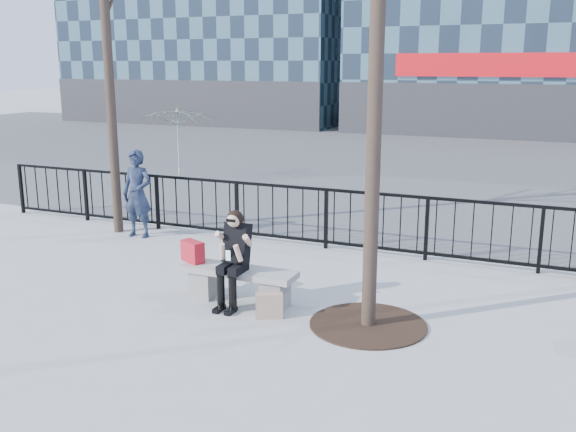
% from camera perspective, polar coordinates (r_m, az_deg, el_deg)
% --- Properties ---
extents(ground, '(120.00, 120.00, 0.00)m').
position_cam_1_polar(ground, '(9.11, -4.34, -7.60)').
color(ground, '#9B9C97').
rests_on(ground, ground).
extents(street_surface, '(60.00, 23.00, 0.01)m').
position_cam_1_polar(street_surface, '(23.10, 13.13, 4.96)').
color(street_surface, '#474747').
rests_on(street_surface, ground).
extents(railing, '(14.00, 0.06, 1.10)m').
position_cam_1_polar(railing, '(11.57, 2.47, -0.13)').
color(railing, black).
rests_on(railing, ground).
extents(tree_grate, '(1.50, 1.50, 0.02)m').
position_cam_1_polar(tree_grate, '(8.36, 7.13, -9.55)').
color(tree_grate, black).
rests_on(tree_grate, ground).
extents(bench_main, '(1.65, 0.46, 0.49)m').
position_cam_1_polar(bench_main, '(9.01, -4.37, -5.81)').
color(bench_main, slate).
rests_on(bench_main, ground).
extents(seated_woman, '(0.50, 0.64, 1.34)m').
position_cam_1_polar(seated_woman, '(8.76, -4.90, -3.84)').
color(seated_woman, black).
rests_on(seated_woman, ground).
extents(handbag, '(0.41, 0.31, 0.30)m').
position_cam_1_polar(handbag, '(9.27, -8.47, -3.13)').
color(handbag, red).
rests_on(handbag, bench_main).
extents(shopping_bag, '(0.38, 0.28, 0.34)m').
position_cam_1_polar(shopping_bag, '(8.48, -1.69, -7.97)').
color(shopping_bag, tan).
rests_on(shopping_bag, ground).
extents(standing_man, '(0.64, 0.44, 1.68)m').
position_cam_1_polar(standing_man, '(12.55, -13.23, 1.93)').
color(standing_man, black).
rests_on(standing_man, ground).
extents(vendor_umbrella, '(2.48, 2.52, 2.08)m').
position_cam_1_polar(vendor_umbrella, '(18.59, -9.83, 6.36)').
color(vendor_umbrella, yellow).
rests_on(vendor_umbrella, ground).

